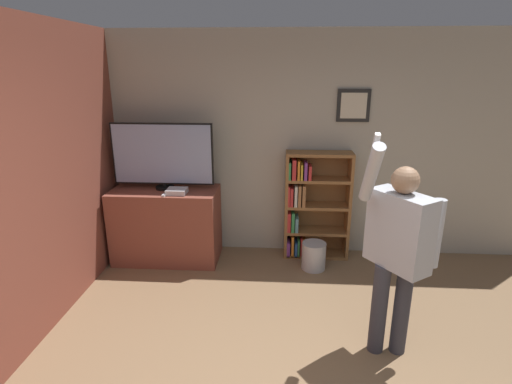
{
  "coord_description": "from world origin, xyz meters",
  "views": [
    {
      "loc": [
        -0.12,
        -1.9,
        2.29
      ],
      "look_at": [
        -0.36,
        1.67,
        1.15
      ],
      "focal_mm": 28.0,
      "sensor_mm": 36.0,
      "label": 1
    }
  ],
  "objects": [
    {
      "name": "wall_back",
      "position": [
        0.0,
        2.91,
        1.35
      ],
      "size": [
        6.36,
        0.09,
        2.7
      ],
      "color": "#B2AD9E",
      "rests_on": "ground_plane"
    },
    {
      "name": "wall_side_brick",
      "position": [
        -2.21,
        1.44,
        1.35
      ],
      "size": [
        0.06,
        4.48,
        2.7
      ],
      "color": "brown",
      "rests_on": "ground_plane"
    },
    {
      "name": "tv_ledge",
      "position": [
        -1.5,
        2.51,
        0.45
      ],
      "size": [
        1.25,
        0.6,
        0.89
      ],
      "color": "brown",
      "rests_on": "ground_plane"
    },
    {
      "name": "television",
      "position": [
        -1.5,
        2.55,
        1.3
      ],
      "size": [
        1.18,
        0.22,
        0.78
      ],
      "color": "black",
      "rests_on": "tv_ledge"
    },
    {
      "name": "game_console",
      "position": [
        -1.31,
        2.37,
        0.92
      ],
      "size": [
        0.22,
        0.2,
        0.06
      ],
      "color": "silver",
      "rests_on": "tv_ledge"
    },
    {
      "name": "remote_loose",
      "position": [
        -1.43,
        2.3,
        0.9
      ],
      "size": [
        0.05,
        0.14,
        0.02
      ],
      "color": "white",
      "rests_on": "tv_ledge"
    },
    {
      "name": "bookshelf",
      "position": [
        0.24,
        2.72,
        0.65
      ],
      "size": [
        0.79,
        0.28,
        1.32
      ],
      "color": "brown",
      "rests_on": "ground_plane"
    },
    {
      "name": "person",
      "position": [
        0.78,
        0.96,
        0.97
      ],
      "size": [
        0.64,
        0.57,
        1.87
      ],
      "rotation": [
        0.0,
        0.0,
        -0.96
      ],
      "color": "#383842",
      "rests_on": "ground_plane"
    },
    {
      "name": "waste_bin",
      "position": [
        0.27,
        2.36,
        0.16
      ],
      "size": [
        0.28,
        0.28,
        0.32
      ],
      "color": "#B7B7BC",
      "rests_on": "ground_plane"
    }
  ]
}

